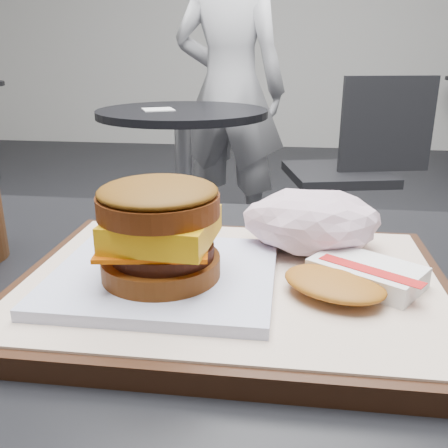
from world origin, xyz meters
TOP-DOWN VIEW (x-y plane):
  - serving_tray at (0.04, 0.01)m, footprint 0.38×0.28m
  - breakfast_sandwich at (-0.01, -0.01)m, footprint 0.19×0.17m
  - hash_brown at (0.15, 0.00)m, footprint 0.14×0.13m
  - crumpled_wrapper at (0.11, 0.09)m, footprint 0.13×0.11m
  - neighbor_table at (-0.35, 1.65)m, footprint 0.70×0.70m
  - napkin at (-0.44, 1.62)m, footprint 0.16×0.16m
  - neighbor_chair at (0.38, 1.82)m, footprint 0.64×0.50m
  - patron at (-0.22, 2.21)m, footprint 0.62×0.46m

SIDE VIEW (x-z plane):
  - neighbor_chair at x=0.38m, z-range 0.07..0.95m
  - neighbor_table at x=-0.35m, z-range 0.18..0.93m
  - napkin at x=-0.44m, z-range 0.75..0.75m
  - serving_tray at x=0.04m, z-range 0.77..0.79m
  - patron at x=-0.22m, z-range 0.00..1.57m
  - hash_brown at x=0.15m, z-range 0.79..0.81m
  - crumpled_wrapper at x=0.11m, z-range 0.79..0.85m
  - breakfast_sandwich at x=-0.01m, z-range 0.78..0.88m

